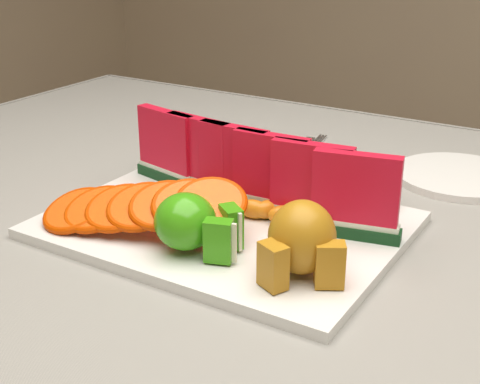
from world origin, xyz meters
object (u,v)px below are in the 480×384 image
platter (226,225)px  apple_cluster (192,223)px  fork (298,152)px  pear_cluster (302,240)px  side_plate (459,176)px

platter → apple_cluster: apple_cluster is taller
fork → pear_cluster: bearing=-63.0°
platter → side_plate: platter is taller
pear_cluster → fork: (-0.18, 0.36, -0.05)m
pear_cluster → side_plate: 0.39m
pear_cluster → platter: bearing=152.0°
apple_cluster → side_plate: 0.44m
apple_cluster → fork: 0.38m
platter → pear_cluster: bearing=-28.0°
side_plate → pear_cluster: bearing=-98.8°
platter → fork: platter is taller
platter → pear_cluster: pear_cluster is taller
side_plate → fork: 0.24m
side_plate → fork: size_ratio=1.14×
fork → side_plate: bearing=4.4°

